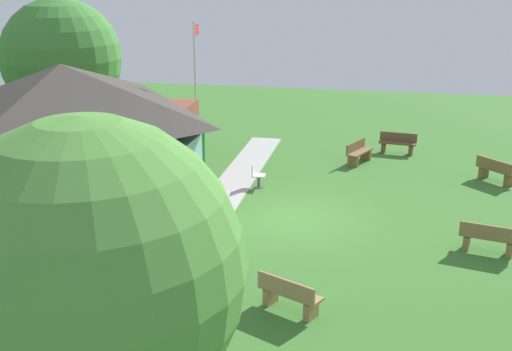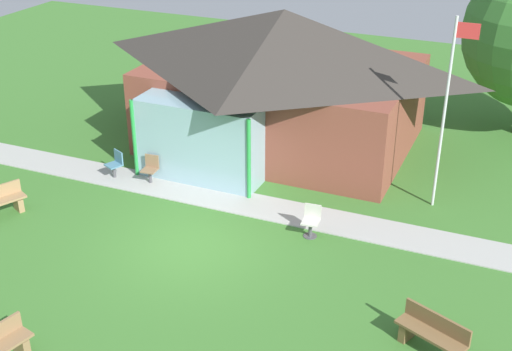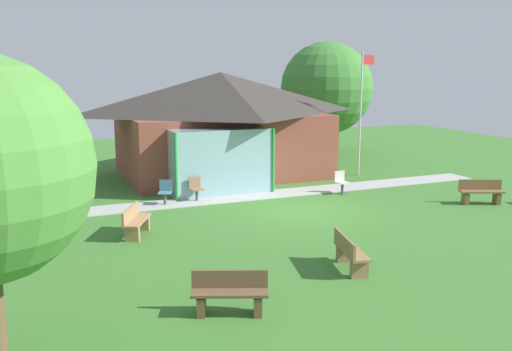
# 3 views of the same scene
# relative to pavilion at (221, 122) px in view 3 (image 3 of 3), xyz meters

# --- Properties ---
(ground_plane) EXTENTS (44.00, 44.00, 0.00)m
(ground_plane) POSITION_rel_pavilion_xyz_m (0.41, -6.99, -2.36)
(ground_plane) COLOR #3D752D
(pavilion) EXTENTS (9.42, 7.84, 4.53)m
(pavilion) POSITION_rel_pavilion_xyz_m (0.00, 0.00, 0.00)
(pavilion) COLOR brown
(pavilion) RESTS_ON ground_plane
(footpath) EXTENTS (18.52, 1.48, 0.03)m
(footpath) POSITION_rel_pavilion_xyz_m (0.41, -4.44, -2.35)
(footpath) COLOR #ADADA8
(footpath) RESTS_ON ground_plane
(flagpole) EXTENTS (0.64, 0.08, 5.40)m
(flagpole) POSITION_rel_pavilion_xyz_m (5.68, -2.35, 0.63)
(flagpole) COLOR silver
(flagpole) RESTS_ON ground_plane
(bench_front_left) EXTENTS (1.56, 0.96, 0.84)m
(bench_front_left) POSITION_rel_pavilion_xyz_m (-4.51, -13.66, -1.96)
(bench_front_left) COLOR brown
(bench_front_left) RESTS_ON ground_plane
(bench_mid_left) EXTENTS (1.05, 1.54, 0.84)m
(bench_mid_left) POSITION_rel_pavilion_xyz_m (-5.25, -7.76, -1.96)
(bench_mid_left) COLOR #9E7A51
(bench_mid_left) RESTS_ON ground_plane
(bench_front_center) EXTENTS (0.78, 1.56, 0.84)m
(bench_front_center) POSITION_rel_pavilion_xyz_m (-1.05, -12.46, -1.96)
(bench_front_center) COLOR olive
(bench_front_center) RESTS_ON ground_plane
(bench_mid_right) EXTENTS (1.55, 0.99, 0.84)m
(bench_mid_right) POSITION_rel_pavilion_xyz_m (6.73, -8.56, -1.96)
(bench_mid_right) COLOR brown
(bench_mid_right) RESTS_ON ground_plane
(patio_chair_west) EXTENTS (0.58, 0.58, 0.86)m
(patio_chair_west) POSITION_rel_pavilion_xyz_m (-3.61, -4.47, -1.95)
(patio_chair_west) COLOR teal
(patio_chair_west) RESTS_ON ground_plane
(patio_chair_lawn_spare) EXTENTS (0.48, 0.48, 0.86)m
(patio_chair_lawn_spare) POSITION_rel_pavilion_xyz_m (3.00, -5.29, -1.95)
(patio_chair_lawn_spare) COLOR beige
(patio_chair_lawn_spare) RESTS_ON ground_plane
(patio_chair_porch_left) EXTENTS (0.48, 0.48, 0.86)m
(patio_chair_porch_left) POSITION_rel_pavilion_xyz_m (-2.45, -4.33, -1.95)
(patio_chair_porch_left) COLOR #8C6B4C
(patio_chair_porch_left) RESTS_ON ground_plane
(tree_behind_pavilion_right) EXTENTS (5.09, 5.09, 6.13)m
(tree_behind_pavilion_right) POSITION_rel_pavilion_xyz_m (7.59, 4.15, 1.22)
(tree_behind_pavilion_right) COLOR brown
(tree_behind_pavilion_right) RESTS_ON ground_plane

